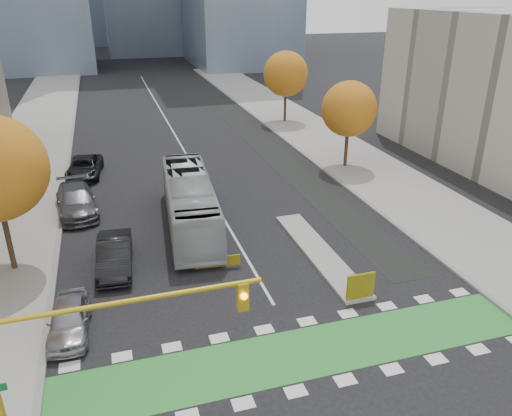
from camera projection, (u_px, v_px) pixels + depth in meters
ground at (317, 378)px, 18.90m from camera, size 300.00×300.00×0.00m
sidewalk_west at (7, 212)px, 32.80m from camera, size 7.00×120.00×0.15m
sidewalk_east at (373, 172)px, 40.00m from camera, size 7.00×120.00×0.15m
curb_west at (63, 206)px, 33.73m from camera, size 0.30×120.00×0.16m
curb_east at (333, 177)px, 39.06m from camera, size 0.30×120.00×0.16m
bike_crossing at (302, 353)px, 20.22m from camera, size 20.00×3.00×0.01m
centre_line at (170, 126)px, 53.95m from camera, size 0.15×70.00×0.01m
bike_lane_paint at (264, 145)px, 47.19m from camera, size 2.50×50.00×0.01m
median_island at (319, 252)px, 27.82m from camera, size 1.60×10.00×0.16m
hazard_board at (361, 286)px, 23.33m from camera, size 1.40×0.12×1.30m
tree_east_near at (349, 109)px, 39.43m from camera, size 4.40×4.40×7.08m
tree_east_far at (286, 74)px, 53.43m from camera, size 4.80×4.80×7.65m
traffic_signal_west at (82, 340)px, 14.72m from camera, size 8.53×0.56×5.20m
bus at (190, 202)px, 30.42m from camera, size 3.66×11.82×3.24m
parked_car_a at (69, 319)px, 21.17m from camera, size 1.84×4.14×1.38m
parked_car_b at (115, 255)px, 26.06m from camera, size 2.05×5.02×1.62m
parked_car_c at (76, 201)px, 32.61m from camera, size 3.00×6.08×1.70m
parked_car_d at (85, 167)px, 39.17m from camera, size 3.03×5.51×1.46m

